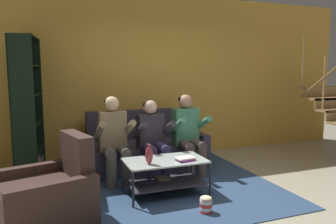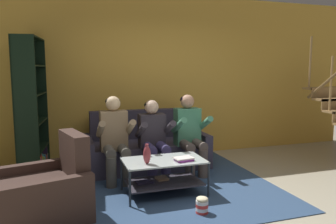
{
  "view_description": "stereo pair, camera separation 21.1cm",
  "coord_description": "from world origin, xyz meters",
  "px_view_note": "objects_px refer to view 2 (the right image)",
  "views": [
    {
      "loc": [
        -1.72,
        -3.2,
        1.58
      ],
      "look_at": [
        -0.17,
        0.89,
        1.01
      ],
      "focal_mm": 35.0,
      "sensor_mm": 36.0,
      "label": 1
    },
    {
      "loc": [
        -1.52,
        -3.27,
        1.58
      ],
      "look_at": [
        -0.17,
        0.89,
        1.01
      ],
      "focal_mm": 35.0,
      "sensor_mm": 36.0,
      "label": 2
    }
  ],
  "objects_px": {
    "person_seated_right": "(190,131)",
    "armchair": "(45,193)",
    "person_seated_middle": "(154,136)",
    "book_stack": "(184,159)",
    "person_seated_left": "(115,136)",
    "popcorn_tub": "(202,205)",
    "couch": "(145,149)",
    "coffee_table": "(163,171)",
    "vase": "(147,155)",
    "bookshelf": "(30,126)"
  },
  "relations": [
    {
      "from": "person_seated_right",
      "to": "armchair",
      "type": "height_order",
      "value": "person_seated_right"
    },
    {
      "from": "person_seated_middle",
      "to": "book_stack",
      "type": "relative_size",
      "value": 4.42
    },
    {
      "from": "person_seated_left",
      "to": "popcorn_tub",
      "type": "distance_m",
      "value": 1.67
    },
    {
      "from": "person_seated_middle",
      "to": "armchair",
      "type": "bearing_deg",
      "value": -146.15
    },
    {
      "from": "couch",
      "to": "person_seated_left",
      "type": "bearing_deg",
      "value": -136.81
    },
    {
      "from": "coffee_table",
      "to": "vase",
      "type": "bearing_deg",
      "value": -154.94
    },
    {
      "from": "person_seated_right",
      "to": "coffee_table",
      "type": "relative_size",
      "value": 1.18
    },
    {
      "from": "armchair",
      "to": "coffee_table",
      "type": "bearing_deg",
      "value": 11.45
    },
    {
      "from": "coffee_table",
      "to": "book_stack",
      "type": "bearing_deg",
      "value": -26.46
    },
    {
      "from": "person_seated_middle",
      "to": "coffee_table",
      "type": "distance_m",
      "value": 0.77
    },
    {
      "from": "couch",
      "to": "book_stack",
      "type": "xyz_separation_m",
      "value": [
        0.16,
        -1.36,
        0.18
      ]
    },
    {
      "from": "person_seated_left",
      "to": "person_seated_right",
      "type": "xyz_separation_m",
      "value": [
        1.14,
        -0.0,
        -0.0
      ]
    },
    {
      "from": "couch",
      "to": "book_stack",
      "type": "height_order",
      "value": "couch"
    },
    {
      "from": "book_stack",
      "to": "armchair",
      "type": "relative_size",
      "value": 0.24
    },
    {
      "from": "person_seated_right",
      "to": "book_stack",
      "type": "xyz_separation_m",
      "value": [
        -0.41,
        -0.82,
        -0.18
      ]
    },
    {
      "from": "book_stack",
      "to": "bookshelf",
      "type": "xyz_separation_m",
      "value": [
        -1.88,
        1.44,
        0.28
      ]
    },
    {
      "from": "person_seated_right",
      "to": "armchair",
      "type": "relative_size",
      "value": 1.13
    },
    {
      "from": "coffee_table",
      "to": "person_seated_middle",
      "type": "bearing_deg",
      "value": 84.13
    },
    {
      "from": "couch",
      "to": "person_seated_right",
      "type": "height_order",
      "value": "person_seated_right"
    },
    {
      "from": "couch",
      "to": "vase",
      "type": "bearing_deg",
      "value": -102.98
    },
    {
      "from": "couch",
      "to": "coffee_table",
      "type": "distance_m",
      "value": 1.24
    },
    {
      "from": "person_seated_left",
      "to": "person_seated_middle",
      "type": "distance_m",
      "value": 0.57
    },
    {
      "from": "coffee_table",
      "to": "popcorn_tub",
      "type": "bearing_deg",
      "value": -71.14
    },
    {
      "from": "couch",
      "to": "vase",
      "type": "distance_m",
      "value": 1.41
    },
    {
      "from": "couch",
      "to": "bookshelf",
      "type": "xyz_separation_m",
      "value": [
        -1.72,
        0.08,
        0.45
      ]
    },
    {
      "from": "person_seated_left",
      "to": "book_stack",
      "type": "bearing_deg",
      "value": -48.41
    },
    {
      "from": "vase",
      "to": "book_stack",
      "type": "distance_m",
      "value": 0.48
    },
    {
      "from": "person_seated_right",
      "to": "coffee_table",
      "type": "bearing_deg",
      "value": -132.21
    },
    {
      "from": "armchair",
      "to": "bookshelf",
      "type": "bearing_deg",
      "value": 99.06
    },
    {
      "from": "coffee_table",
      "to": "popcorn_tub",
      "type": "xyz_separation_m",
      "value": [
        0.23,
        -0.69,
        -0.2
      ]
    },
    {
      "from": "person_seated_right",
      "to": "popcorn_tub",
      "type": "relative_size",
      "value": 6.14
    },
    {
      "from": "person_seated_left",
      "to": "couch",
      "type": "bearing_deg",
      "value": 43.19
    },
    {
      "from": "coffee_table",
      "to": "book_stack",
      "type": "xyz_separation_m",
      "value": [
        0.23,
        -0.12,
        0.17
      ]
    },
    {
      "from": "couch",
      "to": "bookshelf",
      "type": "height_order",
      "value": "bookshelf"
    },
    {
      "from": "person_seated_middle",
      "to": "vase",
      "type": "bearing_deg",
      "value": -110.99
    },
    {
      "from": "couch",
      "to": "bookshelf",
      "type": "distance_m",
      "value": 1.78
    },
    {
      "from": "couch",
      "to": "coffee_table",
      "type": "xyz_separation_m",
      "value": [
        -0.07,
        -1.24,
        0.01
      ]
    },
    {
      "from": "couch",
      "to": "person_seated_right",
      "type": "bearing_deg",
      "value": -43.21
    },
    {
      "from": "coffee_table",
      "to": "armchair",
      "type": "distance_m",
      "value": 1.42
    },
    {
      "from": "person_seated_left",
      "to": "coffee_table",
      "type": "distance_m",
      "value": 0.93
    },
    {
      "from": "bookshelf",
      "to": "popcorn_tub",
      "type": "relative_size",
      "value": 10.46
    },
    {
      "from": "person_seated_left",
      "to": "armchair",
      "type": "distance_m",
      "value": 1.38
    },
    {
      "from": "armchair",
      "to": "popcorn_tub",
      "type": "bearing_deg",
      "value": -13.98
    },
    {
      "from": "person_seated_right",
      "to": "bookshelf",
      "type": "xyz_separation_m",
      "value": [
        -2.29,
        0.62,
        0.1
      ]
    },
    {
      "from": "person_seated_middle",
      "to": "coffee_table",
      "type": "relative_size",
      "value": 1.12
    },
    {
      "from": "couch",
      "to": "person_seated_right",
      "type": "relative_size",
      "value": 1.63
    },
    {
      "from": "vase",
      "to": "book_stack",
      "type": "bearing_deg",
      "value": -0.51
    },
    {
      "from": "vase",
      "to": "person_seated_right",
      "type": "bearing_deg",
      "value": 42.91
    },
    {
      "from": "popcorn_tub",
      "to": "coffee_table",
      "type": "bearing_deg",
      "value": 108.86
    },
    {
      "from": "popcorn_tub",
      "to": "person_seated_middle",
      "type": "bearing_deg",
      "value": 96.69
    }
  ]
}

